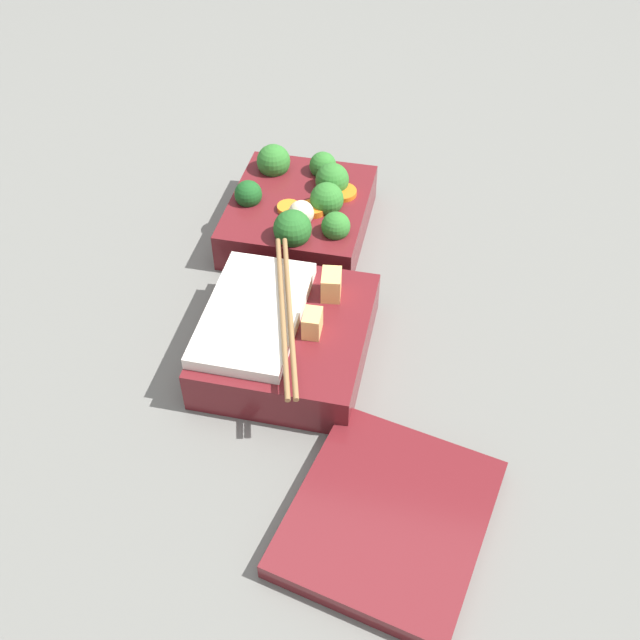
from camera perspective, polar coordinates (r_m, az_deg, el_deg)
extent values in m
plane|color=slate|center=(0.81, -1.63, 2.59)|extent=(3.00, 3.00, 0.00)
cube|color=maroon|center=(0.87, -1.59, 7.93)|extent=(0.17, 0.15, 0.04)
sphere|color=#2D7028|center=(0.84, 0.52, 9.19)|extent=(0.04, 0.04, 0.04)
sphere|color=#19511E|center=(0.85, -5.49, 9.53)|extent=(0.03, 0.03, 0.03)
sphere|color=#2D7028|center=(0.80, 1.21, 7.16)|extent=(0.03, 0.03, 0.03)
sphere|color=#2D7028|center=(0.87, 0.93, 10.63)|extent=(0.04, 0.04, 0.04)
sphere|color=#236023|center=(0.79, -2.11, 6.96)|extent=(0.04, 0.04, 0.04)
sphere|color=#2D7028|center=(0.89, 0.22, 11.70)|extent=(0.03, 0.03, 0.03)
sphere|color=#2D7028|center=(0.90, -3.56, 11.99)|extent=(0.04, 0.04, 0.04)
cylinder|color=orange|center=(0.83, -0.40, 8.47)|extent=(0.04, 0.04, 0.01)
cylinder|color=orange|center=(0.84, -2.40, 8.56)|extent=(0.04, 0.04, 0.01)
cylinder|color=orange|center=(0.86, 1.70, 9.70)|extent=(0.04, 0.04, 0.01)
sphere|color=beige|center=(0.82, -1.44, 8.14)|extent=(0.03, 0.03, 0.03)
cube|color=maroon|center=(0.72, -2.51, -1.45)|extent=(0.17, 0.15, 0.04)
cube|color=silver|center=(0.71, -5.09, 0.53)|extent=(0.15, 0.09, 0.01)
cube|color=#EAB266|center=(0.72, 0.86, 2.71)|extent=(0.03, 0.02, 0.03)
cube|color=#EAB266|center=(0.69, -0.60, -0.24)|extent=(0.02, 0.02, 0.02)
cylinder|color=olive|center=(0.70, -2.89, 0.63)|extent=(0.20, 0.07, 0.01)
cylinder|color=olive|center=(0.70, -2.31, 0.66)|extent=(0.20, 0.07, 0.01)
cube|color=maroon|center=(0.62, 5.27, -14.75)|extent=(0.20, 0.18, 0.02)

